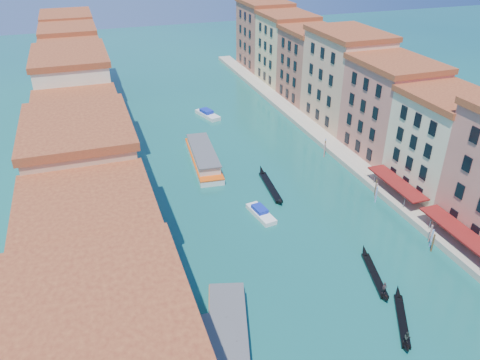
% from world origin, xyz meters
% --- Properties ---
extents(left_bank_palazzos, '(12.80, 128.40, 21.00)m').
position_xyz_m(left_bank_palazzos, '(-26.00, 64.68, 9.71)').
color(left_bank_palazzos, beige).
rests_on(left_bank_palazzos, ground).
extents(right_bank_palazzos, '(12.80, 128.40, 21.00)m').
position_xyz_m(right_bank_palazzos, '(30.00, 65.00, 9.75)').
color(right_bank_palazzos, brown).
rests_on(right_bank_palazzos, ground).
extents(quay, '(4.00, 140.00, 1.00)m').
position_xyz_m(quay, '(22.00, 65.00, 0.50)').
color(quay, '#AEA68C').
rests_on(quay, ground).
extents(restaurant_awnings, '(3.20, 44.55, 3.12)m').
position_xyz_m(restaurant_awnings, '(22.19, 23.00, 2.99)').
color(restaurant_awnings, maroon).
rests_on(restaurant_awnings, ground).
extents(mooring_poles_right, '(1.44, 54.24, 3.20)m').
position_xyz_m(mooring_poles_right, '(19.10, 28.80, 1.30)').
color(mooring_poles_right, '#523B1C').
rests_on(mooring_poles_right, ground).
extents(vaporetto_near, '(9.37, 19.46, 2.83)m').
position_xyz_m(vaporetto_near, '(-14.00, 17.46, 1.27)').
color(vaporetto_near, silver).
rests_on(vaporetto_near, ground).
extents(vaporetto_far, '(6.07, 19.54, 2.86)m').
position_xyz_m(vaporetto_far, '(-4.78, 62.29, 1.29)').
color(vaporetto_far, white).
rests_on(vaporetto_far, ground).
extents(gondola_fore, '(3.97, 11.17, 2.27)m').
position_xyz_m(gondola_fore, '(7.89, 22.99, 0.38)').
color(gondola_fore, black).
rests_on(gondola_fore, ground).
extents(gondola_right, '(6.00, 9.86, 2.16)m').
position_xyz_m(gondola_right, '(6.33, 14.87, 0.41)').
color(gondola_right, black).
rests_on(gondola_right, ground).
extents(gondola_far, '(2.32, 13.64, 1.93)m').
position_xyz_m(gondola_far, '(3.72, 49.15, 0.40)').
color(gondola_far, black).
rests_on(gondola_far, ground).
extents(motorboat_mid, '(2.99, 6.72, 1.34)m').
position_xyz_m(motorboat_mid, '(-1.00, 41.40, 0.52)').
color(motorboat_mid, white).
rests_on(motorboat_mid, ground).
extents(motorboat_far, '(4.59, 8.11, 1.60)m').
position_xyz_m(motorboat_far, '(2.51, 85.62, 0.62)').
color(motorboat_far, white).
rests_on(motorboat_far, ground).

